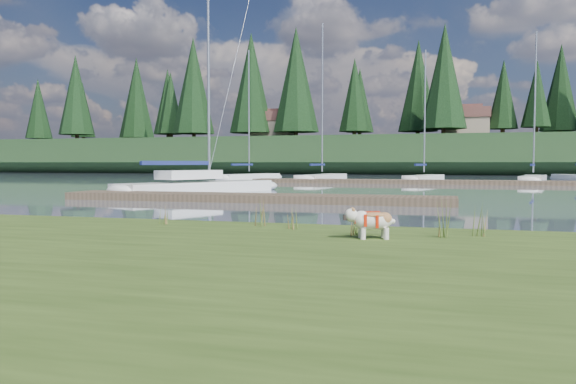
% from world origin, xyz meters
% --- Properties ---
extents(ground, '(200.00, 200.00, 0.00)m').
position_xyz_m(ground, '(0.00, 30.00, 0.00)').
color(ground, slate).
rests_on(ground, ground).
extents(bank, '(60.00, 9.00, 0.35)m').
position_xyz_m(bank, '(0.00, -6.00, 0.17)').
color(bank, '#39501B').
rests_on(bank, ground).
extents(ridge, '(200.00, 20.00, 5.00)m').
position_xyz_m(ridge, '(0.00, 73.00, 2.50)').
color(ridge, black).
rests_on(ridge, ground).
extents(bulldog, '(0.82, 0.49, 0.48)m').
position_xyz_m(bulldog, '(2.48, -3.32, 0.65)').
color(bulldog, silver).
rests_on(bulldog, bank).
extents(sailboat_main, '(6.22, 10.13, 14.61)m').
position_xyz_m(sailboat_main, '(-8.50, 14.99, 0.42)').
color(sailboat_main, white).
rests_on(sailboat_main, ground).
extents(dock_near, '(16.00, 2.00, 0.30)m').
position_xyz_m(dock_near, '(-4.00, 9.00, 0.15)').
color(dock_near, '#4C3D2C').
rests_on(dock_near, ground).
extents(dock_far, '(26.00, 2.20, 0.30)m').
position_xyz_m(dock_far, '(2.00, 30.00, 0.15)').
color(dock_far, '#4C3D2C').
rests_on(dock_far, ground).
extents(sailboat_bg_0, '(4.13, 8.01, 11.53)m').
position_xyz_m(sailboat_bg_0, '(-13.05, 35.17, 0.32)').
color(sailboat_bg_0, white).
rests_on(sailboat_bg_0, ground).
extents(sailboat_bg_1, '(3.04, 9.21, 13.38)m').
position_xyz_m(sailboat_bg_1, '(-6.55, 35.21, 0.32)').
color(sailboat_bg_1, white).
rests_on(sailboat_bg_1, ground).
extents(sailboat_bg_2, '(3.33, 7.11, 10.63)m').
position_xyz_m(sailboat_bg_2, '(1.97, 34.63, 0.33)').
color(sailboat_bg_2, white).
rests_on(sailboat_bg_2, ground).
extents(sailboat_bg_3, '(3.10, 8.07, 11.65)m').
position_xyz_m(sailboat_bg_3, '(10.09, 35.05, 0.32)').
color(sailboat_bg_3, white).
rests_on(sailboat_bg_3, ground).
extents(sailboat_bg_4, '(3.56, 6.88, 10.20)m').
position_xyz_m(sailboat_bg_4, '(13.79, 39.28, 0.33)').
color(sailboat_bg_4, white).
rests_on(sailboat_bg_4, ground).
extents(weed_0, '(0.17, 0.14, 0.58)m').
position_xyz_m(weed_0, '(0.18, -2.13, 0.59)').
color(weed_0, '#475B23').
rests_on(weed_0, bank).
extents(weed_1, '(0.17, 0.14, 0.51)m').
position_xyz_m(weed_1, '(0.90, -2.46, 0.56)').
color(weed_1, '#475B23').
rests_on(weed_1, bank).
extents(weed_2, '(0.17, 0.14, 0.69)m').
position_xyz_m(weed_2, '(3.56, -2.81, 0.64)').
color(weed_2, '#475B23').
rests_on(weed_2, bank).
extents(weed_3, '(0.17, 0.14, 0.44)m').
position_xyz_m(weed_3, '(-1.74, -2.38, 0.54)').
color(weed_3, '#475B23').
rests_on(weed_3, bank).
extents(weed_4, '(0.17, 0.14, 0.36)m').
position_xyz_m(weed_4, '(2.13, -2.94, 0.50)').
color(weed_4, '#475B23').
rests_on(weed_4, bank).
extents(weed_5, '(0.17, 0.14, 0.59)m').
position_xyz_m(weed_5, '(4.14, -2.57, 0.60)').
color(weed_5, '#475B23').
rests_on(weed_5, bank).
extents(mud_lip, '(60.00, 0.50, 0.14)m').
position_xyz_m(mud_lip, '(0.00, -1.60, 0.07)').
color(mud_lip, '#33281C').
rests_on(mud_lip, ground).
extents(conifer_0, '(5.72, 5.72, 14.15)m').
position_xyz_m(conifer_0, '(-55.00, 67.00, 12.64)').
color(conifer_0, '#382619').
rests_on(conifer_0, ridge).
extents(conifer_1, '(4.40, 4.40, 11.30)m').
position_xyz_m(conifer_1, '(-40.00, 71.00, 11.28)').
color(conifer_1, '#382619').
rests_on(conifer_1, ridge).
extents(conifer_2, '(6.60, 6.60, 16.05)m').
position_xyz_m(conifer_2, '(-25.00, 68.00, 13.54)').
color(conifer_2, '#382619').
rests_on(conifer_2, ridge).
extents(conifer_3, '(4.84, 4.84, 12.25)m').
position_xyz_m(conifer_3, '(-10.00, 72.00, 11.74)').
color(conifer_3, '#382619').
rests_on(conifer_3, ridge).
extents(conifer_4, '(6.16, 6.16, 15.10)m').
position_xyz_m(conifer_4, '(3.00, 66.00, 13.09)').
color(conifer_4, '#382619').
rests_on(conifer_4, ridge).
extents(conifer_5, '(3.96, 3.96, 10.35)m').
position_xyz_m(conifer_5, '(15.00, 70.00, 10.83)').
color(conifer_5, '#382619').
rests_on(conifer_5, ridge).
extents(house_0, '(6.30, 5.30, 4.65)m').
position_xyz_m(house_0, '(-22.00, 70.00, 7.31)').
color(house_0, gray).
rests_on(house_0, ridge).
extents(house_1, '(6.30, 5.30, 4.65)m').
position_xyz_m(house_1, '(6.00, 71.00, 7.31)').
color(house_1, gray).
rests_on(house_1, ridge).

